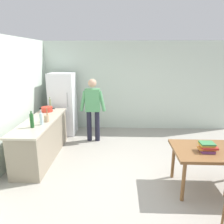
# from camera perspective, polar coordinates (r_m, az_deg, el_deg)

# --- Properties ---
(ground_plane) EXTENTS (14.00, 14.00, 0.00)m
(ground_plane) POSITION_cam_1_polar(r_m,az_deg,el_deg) (4.43, 4.99, -16.71)
(ground_plane) COLOR #9E998E
(wall_back) EXTENTS (6.40, 0.12, 2.70)m
(wall_back) POSITION_cam_1_polar(r_m,az_deg,el_deg) (6.84, 4.05, 6.78)
(wall_back) COLOR silver
(wall_back) RESTS_ON ground_plane
(kitchen_counter) EXTENTS (0.64, 2.20, 0.90)m
(kitchen_counter) POSITION_cam_1_polar(r_m,az_deg,el_deg) (5.24, -17.89, -6.70)
(kitchen_counter) COLOR gray
(kitchen_counter) RESTS_ON ground_plane
(refrigerator) EXTENTS (0.70, 0.67, 1.80)m
(refrigerator) POSITION_cam_1_polar(r_m,az_deg,el_deg) (6.55, -12.73, 2.06)
(refrigerator) COLOR white
(refrigerator) RESTS_ON ground_plane
(person) EXTENTS (0.70, 0.22, 1.70)m
(person) POSITION_cam_1_polar(r_m,az_deg,el_deg) (5.82, -5.05, 1.56)
(person) COLOR #1E1E2D
(person) RESTS_ON ground_plane
(dining_table) EXTENTS (1.40, 0.90, 0.75)m
(dining_table) POSITION_cam_1_polar(r_m,az_deg,el_deg) (4.17, 25.31, -9.88)
(dining_table) COLOR brown
(dining_table) RESTS_ON ground_plane
(cooking_pot) EXTENTS (0.40, 0.28, 0.12)m
(cooking_pot) POSITION_cam_1_polar(r_m,az_deg,el_deg) (5.78, -16.65, 0.70)
(cooking_pot) COLOR red
(cooking_pot) RESTS_ON kitchen_counter
(utensil_jar) EXTENTS (0.11, 0.11, 0.32)m
(utensil_jar) POSITION_cam_1_polar(r_m,az_deg,el_deg) (4.91, -16.74, -1.57)
(utensil_jar) COLOR tan
(utensil_jar) RESTS_ON kitchen_counter
(bottle_water_clear) EXTENTS (0.07, 0.07, 0.30)m
(bottle_water_clear) POSITION_cam_1_polar(r_m,az_deg,el_deg) (4.73, -18.01, -1.73)
(bottle_water_clear) COLOR silver
(bottle_water_clear) RESTS_ON kitchen_counter
(bottle_wine_green) EXTENTS (0.08, 0.08, 0.34)m
(bottle_wine_green) POSITION_cam_1_polar(r_m,az_deg,el_deg) (4.60, -20.26, -2.11)
(bottle_wine_green) COLOR #1E5123
(bottle_wine_green) RESTS_ON kitchen_counter
(bottle_vinegar_tall) EXTENTS (0.06, 0.06, 0.32)m
(bottle_vinegar_tall) POSITION_cam_1_polar(r_m,az_deg,el_deg) (6.01, -15.87, 2.03)
(bottle_vinegar_tall) COLOR gray
(bottle_vinegar_tall) RESTS_ON kitchen_counter
(book_stack) EXTENTS (0.29, 0.21, 0.15)m
(book_stack) POSITION_cam_1_polar(r_m,az_deg,el_deg) (3.98, 23.70, -8.43)
(book_stack) COLOR #753D7F
(book_stack) RESTS_ON dining_table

